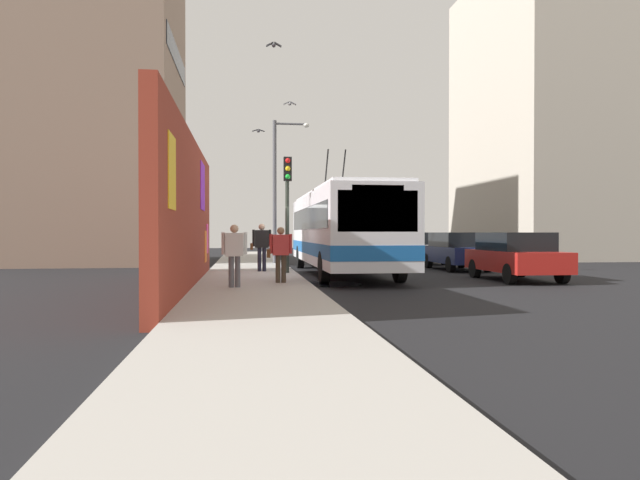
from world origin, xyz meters
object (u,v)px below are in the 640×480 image
pedestrian_at_curb (280,250)px  parked_car_black (391,245)px  traffic_light (287,195)px  pedestrian_midblock (262,243)px  pedestrian_near_wall (234,251)px  parked_car_red (515,255)px  city_bus (342,228)px  street_lamp (279,181)px  parked_car_silver (419,247)px  parked_car_navy (456,250)px

pedestrian_at_curb → parked_car_black: bearing=-23.3°
pedestrian_at_curb → traffic_light: size_ratio=0.39×
parked_car_black → pedestrian_midblock: pedestrian_midblock is taller
pedestrian_near_wall → pedestrian_at_curb: pedestrian_near_wall is taller
parked_car_red → pedestrian_near_wall: size_ratio=2.55×
parked_car_red → traffic_light: (2.34, 7.35, 2.08)m
parked_car_red → parked_car_black: 16.58m
city_bus → parked_car_red: bearing=-124.8°
parked_car_red → pedestrian_midblock: 8.90m
pedestrian_midblock → street_lamp: street_lamp is taller
pedestrian_midblock → traffic_light: traffic_light is taller
parked_car_silver → pedestrian_at_curb: 14.75m
pedestrian_near_wall → parked_car_silver: bearing=-33.5°
pedestrian_near_wall → pedestrian_at_curb: (1.27, -1.28, -0.04)m
pedestrian_at_curb → street_lamp: bearing=-3.0°
city_bus → parked_car_silver: (7.21, -5.20, -0.91)m
parked_car_navy → pedestrian_near_wall: bearing=132.7°
parked_car_navy → parked_car_black: size_ratio=0.94×
parked_car_black → street_lamp: street_lamp is taller
city_bus → street_lamp: size_ratio=1.85×
parked_car_red → traffic_light: bearing=72.4°
city_bus → street_lamp: 6.39m
pedestrian_at_curb → street_lamp: (10.90, -0.58, 2.91)m
city_bus → traffic_light: city_bus is taller
parked_car_black → parked_car_silver: bearing=-180.0°
city_bus → parked_car_silver: bearing=-35.8°
city_bus → parked_car_red: size_ratio=2.95×
parked_car_silver → pedestrian_near_wall: size_ratio=2.79×
traffic_light → parked_car_navy: bearing=-66.8°
city_bus → parked_car_navy: (1.87, -5.20, -0.91)m
parked_car_red → parked_car_silver: same height
traffic_light → city_bus: bearing=-59.2°
parked_car_red → pedestrian_midblock: bearing=67.8°
parked_car_navy → pedestrian_at_curb: pedestrian_at_curb is taller
parked_car_navy → pedestrian_near_wall: pedestrian_near_wall is taller
pedestrian_near_wall → street_lamp: street_lamp is taller
city_bus → pedestrian_at_curb: size_ratio=7.78×
city_bus → pedestrian_midblock: city_bus is taller
pedestrian_near_wall → street_lamp: bearing=-8.7°
parked_car_red → parked_car_navy: same height
parked_car_black → pedestrian_at_curb: size_ratio=2.92×
parked_car_silver → parked_car_red: bearing=180.0°
city_bus → pedestrian_midblock: 3.09m
pedestrian_near_wall → traffic_light: 5.83m
parked_car_navy → pedestrian_at_curb: (-7.14, 7.84, 0.24)m
city_bus → pedestrian_near_wall: city_bus is taller
city_bus → street_lamp: (5.62, 2.06, 2.23)m
pedestrian_at_curb → pedestrian_midblock: pedestrian_midblock is taller
city_bus → pedestrian_midblock: bearing=94.8°
parked_car_silver → parked_car_black: bearing=0.0°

